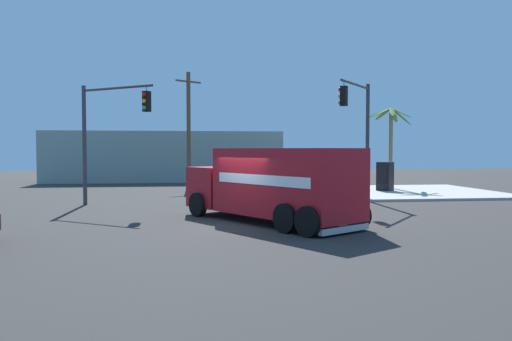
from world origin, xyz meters
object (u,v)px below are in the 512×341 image
object	(u,v)px
delivery_truck	(272,184)
traffic_light_secondary	(360,123)
vending_machine_red	(385,176)
utility_pole	(189,128)
palm_tree_far	(390,131)
traffic_light_primary	(105,126)

from	to	relation	value
delivery_truck	traffic_light_secondary	bearing A→B (deg)	48.02
vending_machine_red	utility_pole	bearing A→B (deg)	150.91
vending_machine_red	palm_tree_far	bearing A→B (deg)	59.77
traffic_light_secondary	utility_pole	xyz separation A→B (m)	(-8.85, 12.84, 0.24)
traffic_light_secondary	palm_tree_far	distance (m)	9.24
traffic_light_secondary	palm_tree_far	xyz separation A→B (m)	(4.91, 7.82, -0.14)
traffic_light_secondary	traffic_light_primary	bearing A→B (deg)	179.09
delivery_truck	traffic_light_secondary	distance (m)	8.85
vending_machine_red	delivery_truck	bearing A→B (deg)	-127.82
delivery_truck	vending_machine_red	distance (m)	15.32
delivery_truck	vending_machine_red	bearing A→B (deg)	52.18
delivery_truck	vending_machine_red	xyz separation A→B (m)	(9.39, 12.10, -0.42)
traffic_light_primary	vending_machine_red	size ratio (longest dim) A/B	3.24
traffic_light_secondary	palm_tree_far	world-z (taller)	traffic_light_secondary
vending_machine_red	palm_tree_far	world-z (taller)	palm_tree_far
delivery_truck	palm_tree_far	distance (m)	17.79
traffic_light_primary	palm_tree_far	world-z (taller)	traffic_light_primary
traffic_light_primary	vending_machine_red	distance (m)	17.80
vending_machine_red	palm_tree_far	size ratio (longest dim) A/B	0.33
palm_tree_far	utility_pole	distance (m)	14.65
traffic_light_secondary	utility_pole	size ratio (longest dim) A/B	0.72
traffic_light_primary	palm_tree_far	bearing A→B (deg)	23.17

